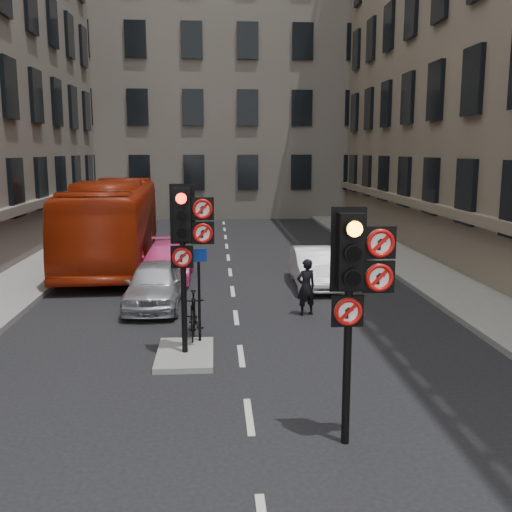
{
  "coord_description": "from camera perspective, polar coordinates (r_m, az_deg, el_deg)",
  "views": [
    {
      "loc": [
        -0.53,
        -7.33,
        4.37
      ],
      "look_at": [
        0.16,
        2.66,
        2.6
      ],
      "focal_mm": 42.0,
      "sensor_mm": 36.0,
      "label": 1
    }
  ],
  "objects": [
    {
      "name": "building_far",
      "position": [
        45.68,
        -3.41,
        17.09
      ],
      "size": [
        30.0,
        14.0,
        20.0
      ],
      "primitive_type": "cube",
      "color": "slate",
      "rests_on": "ground"
    },
    {
      "name": "pavement_left",
      "position": [
        20.89,
        -22.5,
        -2.6
      ],
      "size": [
        3.0,
        50.0,
        0.16
      ],
      "primitive_type": "cube",
      "color": "gray",
      "rests_on": "ground"
    },
    {
      "name": "motorcyclist",
      "position": [
        16.08,
        4.79,
        -2.96
      ],
      "size": [
        0.65,
        0.54,
        1.53
      ],
      "primitive_type": "imported",
      "rotation": [
        0.0,
        0.0,
        3.49
      ],
      "color": "black",
      "rests_on": "ground"
    },
    {
      "name": "car_pink",
      "position": [
        20.78,
        -8.45,
        -0.49
      ],
      "size": [
        1.79,
        4.27,
        1.23
      ],
      "primitive_type": "imported",
      "rotation": [
        0.0,
        0.0,
        -0.02
      ],
      "color": "#F24797",
      "rests_on": "ground"
    },
    {
      "name": "motorcycle",
      "position": [
        14.26,
        -5.99,
        -5.63
      ],
      "size": [
        0.52,
        1.79,
        1.07
      ],
      "primitive_type": "imported",
      "rotation": [
        0.0,
        0.0,
        0.01
      ],
      "color": "black",
      "rests_on": "ground"
    },
    {
      "name": "info_sign",
      "position": [
        13.38,
        -5.46,
        -2.45
      ],
      "size": [
        0.37,
        0.14,
        2.12
      ],
      "rotation": [
        0.0,
        0.0,
        0.2
      ],
      "color": "black",
      "rests_on": "centre_island"
    },
    {
      "name": "signal_far",
      "position": [
        12.45,
        -6.62,
        2.26
      ],
      "size": [
        0.91,
        0.4,
        3.58
      ],
      "color": "black",
      "rests_on": "centre_island"
    },
    {
      "name": "car_silver",
      "position": [
        17.15,
        -9.61,
        -2.68
      ],
      "size": [
        1.6,
        3.8,
        1.29
      ],
      "primitive_type": "imported",
      "rotation": [
        0.0,
        0.0,
        -0.02
      ],
      "color": "#B7B9BF",
      "rests_on": "ground"
    },
    {
      "name": "bus_red",
      "position": [
        24.04,
        -13.45,
        3.16
      ],
      "size": [
        3.22,
        11.68,
        3.22
      ],
      "primitive_type": "imported",
      "rotation": [
        0.0,
        0.0,
        0.04
      ],
      "color": "#9B230B",
      "rests_on": "ground"
    },
    {
      "name": "centre_island",
      "position": [
        13.08,
        -6.76,
        -9.29
      ],
      "size": [
        1.2,
        2.0,
        0.12
      ],
      "primitive_type": "cube",
      "color": "gray",
      "rests_on": "ground"
    },
    {
      "name": "car_white",
      "position": [
        19.57,
        5.61,
        -1.07
      ],
      "size": [
        1.41,
        3.79,
        1.24
      ],
      "primitive_type": "imported",
      "rotation": [
        0.0,
        0.0,
        -0.03
      ],
      "color": "silver",
      "rests_on": "ground"
    },
    {
      "name": "ground",
      "position": [
        8.55,
        0.15,
        -20.72
      ],
      "size": [
        120.0,
        120.0,
        0.0
      ],
      "primitive_type": "plane",
      "color": "black",
      "rests_on": "ground"
    },
    {
      "name": "pavement_right",
      "position": [
        21.25,
        17.48,
        -2.09
      ],
      "size": [
        3.0,
        50.0,
        0.16
      ],
      "primitive_type": "cube",
      "color": "gray",
      "rests_on": "ground"
    },
    {
      "name": "signal_near",
      "position": [
        8.75,
        9.45,
        -1.91
      ],
      "size": [
        0.91,
        0.4,
        3.58
      ],
      "color": "black",
      "rests_on": "ground"
    }
  ]
}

